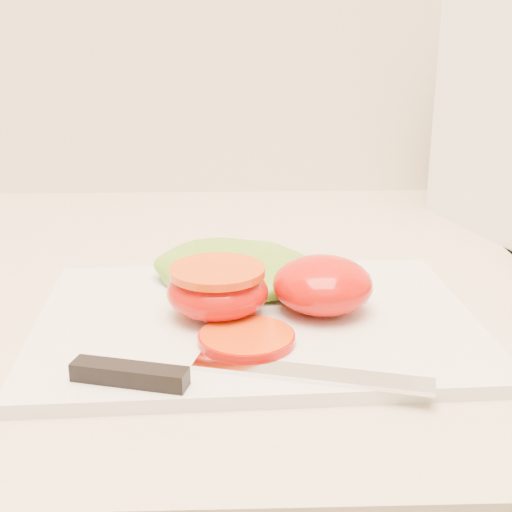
{
  "coord_description": "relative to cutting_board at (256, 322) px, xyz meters",
  "views": [
    {
      "loc": [
        -0.11,
        1.06,
        1.16
      ],
      "look_at": [
        -0.09,
        1.57,
        0.99
      ],
      "focal_mm": 50.0,
      "sensor_mm": 36.0,
      "label": 1
    }
  ],
  "objects": [
    {
      "name": "cutting_board",
      "position": [
        0.0,
        0.0,
        0.0
      ],
      "size": [
        0.34,
        0.25,
        0.01
      ],
      "primitive_type": "cube",
      "rotation": [
        0.0,
        0.0,
        0.05
      ],
      "color": "silver",
      "rests_on": "counter"
    },
    {
      "name": "tomato_half_dome",
      "position": [
        0.05,
        0.01,
        0.03
      ],
      "size": [
        0.08,
        0.08,
        0.04
      ],
      "primitive_type": "ellipsoid",
      "color": "red",
      "rests_on": "cutting_board"
    },
    {
      "name": "tomato_half_cut",
      "position": [
        -0.03,
        0.0,
        0.03
      ],
      "size": [
        0.08,
        0.08,
        0.04
      ],
      "color": "red",
      "rests_on": "cutting_board"
    },
    {
      "name": "tomato_slice_0",
      "position": [
        -0.01,
        -0.05,
        0.01
      ],
      "size": [
        0.07,
        0.07,
        0.01
      ],
      "primitive_type": "cylinder",
      "color": "#CA540A",
      "rests_on": "cutting_board"
    },
    {
      "name": "lettuce_leaf_0",
      "position": [
        -0.02,
        0.07,
        0.02
      ],
      "size": [
        0.17,
        0.14,
        0.03
      ],
      "primitive_type": "ellipsoid",
      "rotation": [
        0.0,
        0.0,
        -0.35
      ],
      "color": "#71B830",
      "rests_on": "cutting_board"
    },
    {
      "name": "knife",
      "position": [
        -0.04,
        -0.1,
        0.01
      ],
      "size": [
        0.23,
        0.06,
        0.01
      ],
      "rotation": [
        0.0,
        0.0,
        -0.27
      ],
      "color": "silver",
      "rests_on": "cutting_board"
    }
  ]
}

